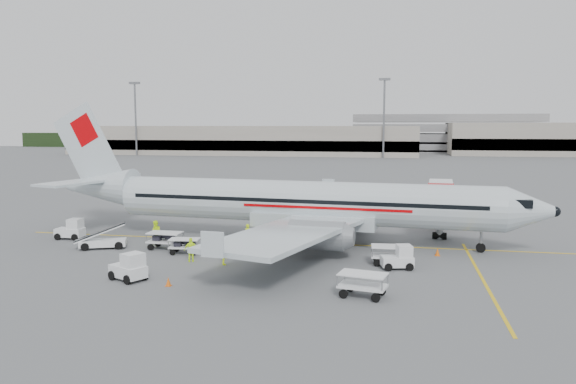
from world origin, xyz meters
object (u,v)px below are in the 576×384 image
Objects in this scene: tug_mid at (128,266)px; belt_loader at (103,233)px; aircraft at (303,173)px; tug_fore at (397,257)px; jet_bridge at (440,206)px; tug_aft at (70,229)px.

belt_loader is at bearing 154.84° from tug_mid.
tug_fore is (7.41, -7.10, -4.72)m from aircraft.
tug_mid is (5.98, -7.77, -0.35)m from belt_loader.
aircraft is at bearing -137.93° from jet_bridge.
tug_aft is (-10.46, 10.52, -0.02)m from tug_mid.
aircraft is 15.92m from belt_loader.
tug_mid is 14.83m from tug_aft.
tug_aft is at bearing -155.60° from jet_bridge.
aircraft is at bearing -2.55° from belt_loader.
tug_aft reaches higher than tug_fore.
belt_loader reaches higher than tug_fore.
aircraft is 17.96× the size of tug_mid.
aircraft is 18.38× the size of tug_aft.
jet_bridge is at bearing 62.86° from tug_fore.
tug_fore is 26.77m from tug_aft.
belt_loader is 9.81m from tug_mid.
aircraft reaches higher than tug_aft.
aircraft is at bearing 83.91° from tug_mid.
aircraft is 2.63× the size of jet_bridge.
belt_loader is 2.01× the size of tug_mid.
aircraft reaches higher than tug_mid.
aircraft is 16.10m from tug_mid.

